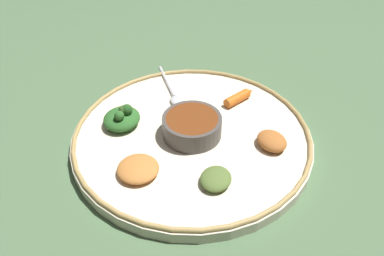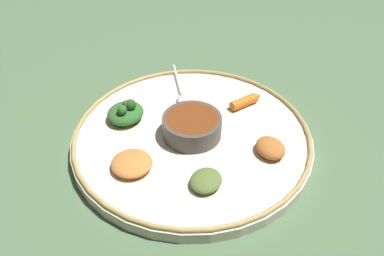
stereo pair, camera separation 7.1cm
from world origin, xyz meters
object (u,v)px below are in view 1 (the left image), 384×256
(greens_pile, at_px, (122,118))
(carrot_near_spoon, at_px, (239,97))
(center_bowl, at_px, (192,126))
(spoon, at_px, (172,92))

(greens_pile, relative_size, carrot_near_spoon, 1.36)
(center_bowl, xyz_separation_m, spoon, (0.03, -0.13, -0.02))
(center_bowl, bearing_deg, spoon, -75.83)
(carrot_near_spoon, bearing_deg, spoon, -14.35)
(greens_pile, bearing_deg, spoon, -134.78)
(center_bowl, xyz_separation_m, greens_pile, (0.13, -0.04, -0.00))
(center_bowl, height_order, spoon, center_bowl)
(spoon, bearing_deg, carrot_near_spoon, 165.65)
(spoon, distance_m, greens_pile, 0.13)
(greens_pile, height_order, carrot_near_spoon, greens_pile)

